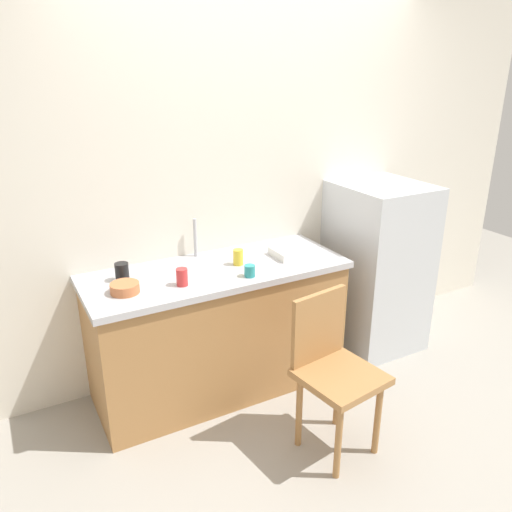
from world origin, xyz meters
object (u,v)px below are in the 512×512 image
cup_teal (250,271)px  cup_red (182,277)px  refrigerator (377,266)px  dish_tray (294,251)px  terracotta_bowl (125,288)px  cup_yellow (238,257)px  cup_black (122,272)px  chair (333,367)px

cup_teal → cup_red: cup_red is taller
refrigerator → dish_tray: 0.78m
refrigerator → cup_red: refrigerator is taller
terracotta_bowl → cup_yellow: (0.73, 0.07, 0.02)m
refrigerator → dish_tray: (-0.74, -0.02, 0.26)m
cup_teal → cup_red: (-0.39, 0.07, 0.01)m
dish_tray → cup_teal: 0.46m
cup_red → cup_black: bearing=141.1°
dish_tray → refrigerator: bearing=1.4°
dish_tray → cup_yellow: (-0.40, 0.02, 0.02)m
cup_teal → refrigerator: bearing=9.6°
cup_red → cup_yellow: bearing=17.1°
refrigerator → cup_black: 1.86m
terracotta_bowl → cup_black: (0.03, 0.17, 0.03)m
dish_tray → terracotta_bowl: 1.12m
cup_yellow → cup_teal: 0.20m
cup_yellow → cup_red: cup_red is taller
terracotta_bowl → cup_teal: cup_teal is taller
cup_teal → chair: bearing=-71.3°
refrigerator → cup_teal: size_ratio=17.53×
refrigerator → terracotta_bowl: bearing=-177.9°
chair → cup_teal: cup_teal is taller
cup_red → dish_tray: bearing=7.5°
chair → cup_yellow: bearing=94.1°
chair → terracotta_bowl: 1.20m
refrigerator → cup_yellow: bearing=179.8°
chair → terracotta_bowl: terracotta_bowl is taller
refrigerator → cup_teal: refrigerator is taller
chair → cup_teal: bearing=100.3°
dish_tray → cup_yellow: bearing=176.9°
refrigerator → cup_black: refrigerator is taller
cup_yellow → cup_red: (-0.42, -0.13, 0.00)m
chair → cup_teal: (-0.20, 0.58, 0.38)m
cup_red → terracotta_bowl: bearing=169.8°
cup_teal → cup_red: 0.40m
terracotta_bowl → refrigerator: bearing=2.1°
dish_tray → terracotta_bowl: bearing=-177.4°
chair → cup_yellow: size_ratio=9.00×
terracotta_bowl → cup_black: cup_black is taller
dish_tray → cup_black: 1.10m
cup_teal → cup_yellow: bearing=83.0°
cup_yellow → cup_black: size_ratio=0.93×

